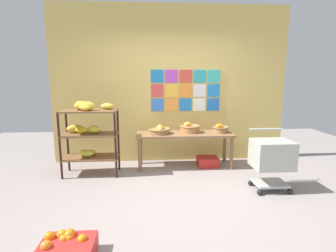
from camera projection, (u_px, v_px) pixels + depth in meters
name	position (u px, v px, depth m)	size (l,w,h in m)	color
ground	(181.00, 201.00, 3.49)	(9.59, 9.59, 0.00)	gray
back_wall_with_art	(170.00, 85.00, 5.01)	(4.45, 0.07, 2.94)	#D3B55E
banana_shelf_unit	(88.00, 130.00, 4.36)	(0.91, 0.43, 1.24)	#321516
display_table	(185.00, 137.00, 4.77)	(1.73, 0.56, 0.63)	brown
fruit_basket_left	(160.00, 130.00, 4.70)	(0.39, 0.39, 0.16)	olive
fruit_basket_back_right	(189.00, 128.00, 4.81)	(0.37, 0.37, 0.19)	#A67340
fruit_basket_right	(220.00, 128.00, 4.80)	(0.30, 0.30, 0.17)	olive
produce_crate_under_table	(208.00, 162.00, 4.88)	(0.38, 0.33, 0.17)	red
orange_crate_foreground	(67.00, 248.00, 2.36)	(0.48, 0.35, 0.23)	red
shopping_cart	(272.00, 156.00, 3.76)	(0.54, 0.48, 0.87)	black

